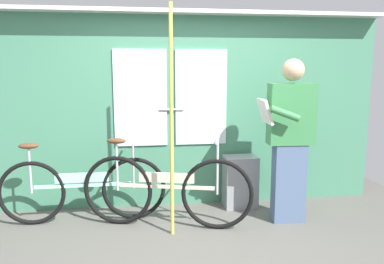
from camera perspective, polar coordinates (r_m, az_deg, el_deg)
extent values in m
cube|color=#56544F|center=(3.73, 1.93, -16.80)|extent=(5.57, 4.04, 0.04)
cube|color=#427F60|center=(4.58, -0.63, 2.90)|extent=(4.57, 0.08, 2.22)
cube|color=silver|center=(4.48, -7.57, 4.94)|extent=(0.60, 0.02, 1.10)
cube|color=silver|center=(4.54, 1.34, 5.08)|extent=(0.60, 0.02, 1.10)
cylinder|color=#B2B2B7|center=(4.49, -3.05, 3.31)|extent=(0.28, 0.02, 0.02)
cube|color=silver|center=(4.49, -0.48, 17.18)|extent=(4.57, 0.28, 0.04)
torus|color=black|center=(3.97, 3.71, -9.11)|extent=(0.72, 0.23, 0.73)
torus|color=black|center=(4.16, -10.83, -8.40)|extent=(0.72, 0.23, 0.73)
cube|color=beige|center=(4.02, -3.74, -8.01)|extent=(0.96, 0.29, 0.03)
cube|color=beige|center=(3.99, -3.76, -6.70)|extent=(0.56, 0.18, 0.10)
cylinder|color=#B7B7BC|center=(4.09, -10.95, -4.90)|extent=(0.02, 0.02, 0.52)
ellipsoid|color=brown|center=(4.03, -11.06, -1.28)|extent=(0.22, 0.14, 0.06)
cylinder|color=#B7B7BC|center=(3.89, 3.76, -5.16)|extent=(0.02, 0.02, 0.56)
cylinder|color=#B7B7BC|center=(3.83, 3.80, -1.07)|extent=(0.14, 0.43, 0.02)
torus|color=black|center=(4.28, -8.50, -8.18)|extent=(0.68, 0.05, 0.68)
torus|color=black|center=(4.41, -22.46, -8.29)|extent=(0.68, 0.05, 0.68)
cube|color=#9EDBC6|center=(4.29, -15.62, -7.53)|extent=(1.00, 0.05, 0.03)
cube|color=#9EDBC6|center=(4.27, -15.67, -6.46)|extent=(0.58, 0.04, 0.10)
cylinder|color=#B7B7BC|center=(4.34, -22.66, -5.14)|extent=(0.02, 0.02, 0.50)
ellipsoid|color=brown|center=(4.29, -22.87, -1.91)|extent=(0.20, 0.09, 0.06)
cylinder|color=#B7B7BC|center=(4.21, -8.59, -4.67)|extent=(0.02, 0.02, 0.54)
cylinder|color=#B7B7BC|center=(4.15, -8.68, -1.06)|extent=(0.03, 0.44, 0.02)
cube|color=slate|center=(4.28, 13.98, -7.24)|extent=(0.34, 0.20, 0.84)
cube|color=#387F47|center=(4.14, 14.38, 2.57)|extent=(0.48, 0.23, 0.63)
sphere|color=tan|center=(4.11, 14.64, 8.80)|extent=(0.23, 0.23, 0.23)
cube|color=silver|center=(4.05, 10.64, 3.02)|extent=(0.13, 0.35, 0.26)
cylinder|color=#387F47|center=(3.89, 13.45, 2.66)|extent=(0.31, 0.09, 0.17)
cylinder|color=#387F47|center=(4.29, 11.71, 3.33)|extent=(0.31, 0.09, 0.17)
cube|color=gray|center=(4.65, 7.07, -7.22)|extent=(0.38, 0.28, 0.61)
cylinder|color=#C6C14C|center=(3.68, -3.02, 1.28)|extent=(0.04, 0.04, 2.22)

